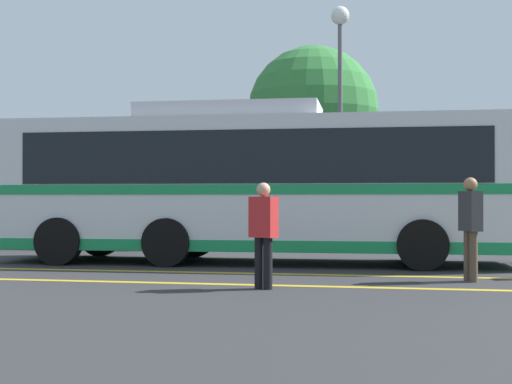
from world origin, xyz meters
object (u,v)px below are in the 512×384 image
Objects in this scene: transit_bus at (255,182)px; pedestrian_0 at (263,229)px; pedestrian_1 at (471,222)px; street_lamp at (340,66)px; tree_1 at (313,111)px; parked_car_1 at (96,220)px.

pedestrian_0 is at bearing 10.55° from transit_bus.
transit_bus is 7.00× the size of pedestrian_0.
pedestrian_1 is at bearing 54.74° from transit_bus.
tree_1 is at bearing 107.50° from street_lamp.
pedestrian_1 reaches higher than parked_car_1.
parked_car_1 is 11.67m from pedestrian_1.
pedestrian_1 is at bearing -123.64° from parked_car_1.
tree_1 is (0.18, 10.45, 2.78)m from transit_bus.
parked_car_1 is at bearing -158.63° from street_lamp.
pedestrian_0 is at bearing -87.08° from tree_1.
street_lamp is (0.48, 10.93, 4.52)m from pedestrian_0.
pedestrian_1 is 0.24× the size of street_lamp.
tree_1 is (5.53, 6.56, 3.77)m from parked_car_1.
parked_car_1 is at bearing -127.60° from transit_bus.
transit_bus is 10.82m from tree_1.
street_lamp reaches higher than transit_bus.
street_lamp is (-2.79, 9.35, 4.45)m from pedestrian_1.
pedestrian_1 is (4.21, -2.81, -0.76)m from transit_bus.
pedestrian_0 is at bearing -141.40° from parked_car_1.
pedestrian_0 is at bearing -92.49° from street_lamp.
tree_1 is (-0.76, 14.84, 3.62)m from pedestrian_0.
street_lamp is at bearing -72.50° from tree_1.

